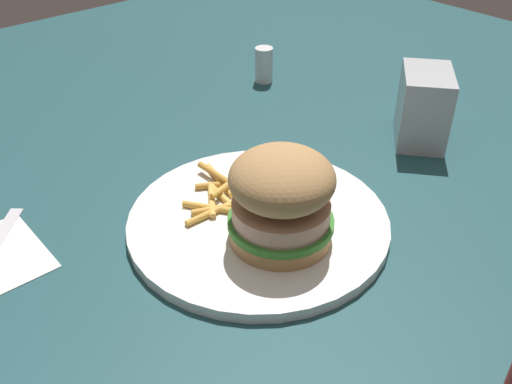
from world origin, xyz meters
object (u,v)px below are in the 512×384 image
Objects in this scene: fries_pile at (219,193)px; napkin_dispenser at (426,108)px; plate at (256,220)px; sandwich at (281,198)px; salt_shaker at (264,65)px.

napkin_dispenser is (0.06, 0.29, 0.03)m from fries_pile.
plate is at bearing -40.77° from napkin_dispenser.
fries_pile is (-0.09, -0.00, -0.04)m from sandwich.
sandwich is at bearing 1.28° from fries_pile.
plate is at bearing 8.94° from fries_pile.
salt_shaker is at bearing -123.36° from napkin_dispenser.
fries_pile is (-0.05, -0.01, 0.01)m from plate.
napkin_dispenser is 0.28m from salt_shaker.
fries_pile is 1.93× the size of salt_shaker.
napkin_dispenser is at bearing 78.37° from fries_pile.
salt_shaker is at bearing 136.73° from plate.
napkin_dispenser reaches higher than fries_pile.
fries_pile is 0.34m from salt_shaker.
plate is at bearing 172.06° from sandwich.
plate is 0.37m from salt_shaker.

